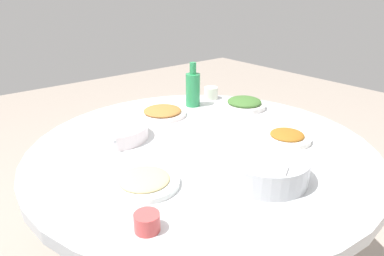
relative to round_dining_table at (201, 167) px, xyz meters
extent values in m
cylinder|color=#99999E|center=(0.00, 0.00, -0.27)|extent=(0.15, 0.15, 0.67)
cylinder|color=silver|center=(0.00, 0.00, 0.08)|extent=(1.39, 1.39, 0.04)
cylinder|color=#B2B5BA|center=(0.01, 0.34, 0.15)|extent=(0.28, 0.28, 0.08)
ellipsoid|color=white|center=(0.01, 0.34, 0.15)|extent=(0.23, 0.23, 0.09)
cube|color=white|center=(0.07, 0.38, 0.19)|extent=(0.12, 0.16, 0.01)
cylinder|color=white|center=(0.24, -0.29, 0.14)|extent=(0.28, 0.28, 0.06)
cylinder|color=black|center=(0.24, -0.29, 0.13)|extent=(0.25, 0.25, 0.04)
cylinder|color=silver|center=(0.24, -0.29, 0.16)|extent=(0.15, 0.28, 0.01)
cylinder|color=silver|center=(-0.48, -0.21, 0.12)|extent=(0.23, 0.23, 0.03)
ellipsoid|color=#3C662C|center=(-0.48, -0.21, 0.14)|extent=(0.18, 0.18, 0.04)
cylinder|color=white|center=(-0.07, -0.39, 0.11)|extent=(0.24, 0.24, 0.02)
ellipsoid|color=#A56C32|center=(-0.07, -0.39, 0.13)|extent=(0.19, 0.19, 0.03)
cylinder|color=white|center=(0.35, 0.11, 0.12)|extent=(0.23, 0.23, 0.02)
ellipsoid|color=#CCB67E|center=(0.35, 0.11, 0.13)|extent=(0.17, 0.17, 0.03)
cylinder|color=white|center=(-0.31, 0.19, 0.12)|extent=(0.20, 0.20, 0.02)
ellipsoid|color=#945A1B|center=(-0.31, 0.19, 0.13)|extent=(0.14, 0.14, 0.03)
cylinder|color=#298D50|center=(-0.29, -0.41, 0.19)|extent=(0.08, 0.08, 0.18)
cylinder|color=#298D50|center=(-0.29, -0.41, 0.31)|extent=(0.03, 0.03, 0.06)
cylinder|color=#C44545|center=(0.46, 0.31, 0.13)|extent=(0.07, 0.07, 0.05)
cylinder|color=silver|center=(-0.45, -0.44, 0.14)|extent=(0.08, 0.08, 0.07)
camera|label=1|loc=(0.84, 0.97, 0.71)|focal=32.21mm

